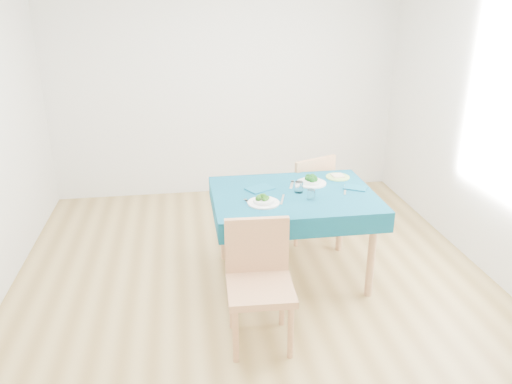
{
  "coord_description": "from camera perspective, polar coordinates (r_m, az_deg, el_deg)",
  "views": [
    {
      "loc": [
        -0.54,
        -3.47,
        2.24
      ],
      "look_at": [
        0.0,
        0.0,
        0.85
      ],
      "focal_mm": 35.0,
      "sensor_mm": 36.0,
      "label": 1
    }
  ],
  "objects": [
    {
      "name": "knife_near",
      "position": [
        3.88,
        3.04,
        -0.86
      ],
      "size": [
        0.08,
        0.2,
        0.0
      ],
      "primitive_type": "cube",
      "rotation": [
        0.0,
        0.0,
        -0.3
      ],
      "color": "silver",
      "rests_on": "table"
    },
    {
      "name": "bowl_far",
      "position": [
        4.22,
        6.35,
        1.43
      ],
      "size": [
        0.25,
        0.25,
        0.08
      ],
      "primitive_type": null,
      "color": "white",
      "rests_on": "table"
    },
    {
      "name": "chair_far",
      "position": [
        4.84,
        5.19,
        1.18
      ],
      "size": [
        0.61,
        0.63,
        1.12
      ],
      "primitive_type": "cube",
      "rotation": [
        0.0,
        0.0,
        3.56
      ],
      "color": "#AF7B52",
      "rests_on": "ground"
    },
    {
      "name": "chair_near",
      "position": [
        3.3,
        0.48,
        -9.2
      ],
      "size": [
        0.46,
        0.5,
        1.1
      ],
      "primitive_type": "cube",
      "rotation": [
        0.0,
        0.0,
        -0.05
      ],
      "color": "#AF7B52",
      "rests_on": "ground"
    },
    {
      "name": "room_shell",
      "position": [
        3.62,
        0.0,
        7.34
      ],
      "size": [
        4.02,
        4.52,
        2.73
      ],
      "color": "olive",
      "rests_on": "ground"
    },
    {
      "name": "napkin_far",
      "position": [
        4.18,
        11.3,
        0.49
      ],
      "size": [
        0.22,
        0.2,
        0.01
      ],
      "primitive_type": "cube",
      "rotation": [
        0.0,
        0.0,
        -0.53
      ],
      "color": "navy",
      "rests_on": "table"
    },
    {
      "name": "bread_slice",
      "position": [
        4.4,
        9.33,
        1.86
      ],
      "size": [
        0.1,
        0.1,
        0.01
      ],
      "primitive_type": "cube",
      "rotation": [
        0.0,
        0.0,
        0.08
      ],
      "color": "beige",
      "rests_on": "side_plate"
    },
    {
      "name": "fork_far",
      "position": [
        4.18,
        4.1,
        0.8
      ],
      "size": [
        0.08,
        0.18,
        0.0
      ],
      "primitive_type": "cube",
      "rotation": [
        0.0,
        0.0,
        -0.31
      ],
      "color": "silver",
      "rests_on": "table"
    },
    {
      "name": "fork_near",
      "position": [
        3.79,
        -0.64,
        -1.41
      ],
      "size": [
        0.07,
        0.18,
        0.0
      ],
      "primitive_type": "cube",
      "rotation": [
        0.0,
        0.0,
        0.26
      ],
      "color": "silver",
      "rests_on": "table"
    },
    {
      "name": "knife_far",
      "position": [
        4.13,
        10.14,
        0.25
      ],
      "size": [
        0.09,
        0.22,
        0.0
      ],
      "primitive_type": "cube",
      "rotation": [
        0.0,
        0.0,
        -0.33
      ],
      "color": "silver",
      "rests_on": "table"
    },
    {
      "name": "side_plate",
      "position": [
        4.41,
        9.32,
        1.71
      ],
      "size": [
        0.21,
        0.21,
        0.01
      ],
      "primitive_type": "cylinder",
      "color": "#A1D568",
      "rests_on": "table"
    },
    {
      "name": "table",
      "position": [
        4.17,
        4.19,
        -4.99
      ],
      "size": [
        1.29,
        0.98,
        0.76
      ],
      "primitive_type": "cube",
      "color": "#084158",
      "rests_on": "ground"
    },
    {
      "name": "tumbler_center",
      "position": [
        4.02,
        4.93,
        0.57
      ],
      "size": [
        0.07,
        0.07,
        0.09
      ],
      "primitive_type": "cylinder",
      "color": "white",
      "rests_on": "table"
    },
    {
      "name": "tumbler_side",
      "position": [
        3.89,
        6.31,
        -0.32
      ],
      "size": [
        0.06,
        0.06,
        0.08
      ],
      "primitive_type": "cylinder",
      "color": "white",
      "rests_on": "table"
    },
    {
      "name": "bowl_near",
      "position": [
        3.79,
        0.87,
        -0.81
      ],
      "size": [
        0.25,
        0.25,
        0.07
      ],
      "primitive_type": null,
      "color": "white",
      "rests_on": "table"
    },
    {
      "name": "napkin_near",
      "position": [
        4.08,
        0.46,
        0.39
      ],
      "size": [
        0.26,
        0.23,
        0.01
      ],
      "primitive_type": "cube",
      "rotation": [
        0.0,
        0.0,
        0.5
      ],
      "color": "navy",
      "rests_on": "table"
    }
  ]
}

